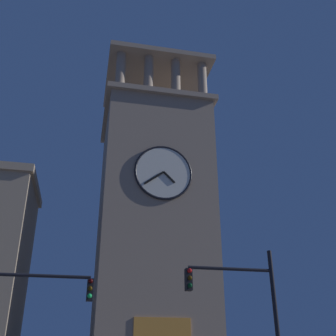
{
  "coord_description": "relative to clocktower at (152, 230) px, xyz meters",
  "views": [
    {
      "loc": [
        3.89,
        24.56,
        1.92
      ],
      "look_at": [
        -1.82,
        -3.04,
        15.04
      ],
      "focal_mm": 43.91,
      "sensor_mm": 36.0,
      "label": 1
    }
  ],
  "objects": [
    {
      "name": "traffic_signal_near",
      "position": [
        6.56,
        12.52,
        -6.73
      ],
      "size": [
        3.76,
        0.41,
        5.08
      ],
      "color": "black",
      "rests_on": "ground_plane"
    },
    {
      "name": "clocktower",
      "position": [
        0.0,
        0.0,
        0.0
      ],
      "size": [
        7.97,
        8.36,
        25.11
      ],
      "color": "gray",
      "rests_on": "ground_plane"
    },
    {
      "name": "traffic_signal_mid",
      "position": [
        -1.11,
        13.51,
        -6.53
      ],
      "size": [
        3.31,
        0.41,
        5.57
      ],
      "color": "black",
      "rests_on": "ground_plane"
    }
  ]
}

